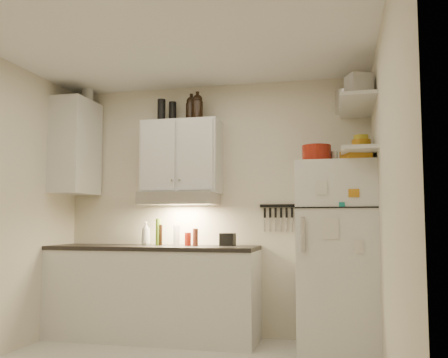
# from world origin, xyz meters

# --- Properties ---
(ceiling) EXTENTS (3.20, 3.00, 0.02)m
(ceiling) POSITION_xyz_m (0.00, 0.00, 2.61)
(ceiling) COLOR white
(ceiling) RESTS_ON ground
(back_wall) EXTENTS (3.20, 0.02, 2.60)m
(back_wall) POSITION_xyz_m (0.00, 1.51, 1.30)
(back_wall) COLOR beige
(back_wall) RESTS_ON ground
(right_wall) EXTENTS (0.02, 3.00, 2.60)m
(right_wall) POSITION_xyz_m (1.61, 0.00, 1.30)
(right_wall) COLOR beige
(right_wall) RESTS_ON ground
(base_cabinet) EXTENTS (2.10, 0.60, 0.88)m
(base_cabinet) POSITION_xyz_m (-0.55, 1.20, 0.44)
(base_cabinet) COLOR silver
(base_cabinet) RESTS_ON floor
(countertop) EXTENTS (2.10, 0.62, 0.04)m
(countertop) POSITION_xyz_m (-0.55, 1.20, 0.90)
(countertop) COLOR black
(countertop) RESTS_ON base_cabinet
(upper_cabinet) EXTENTS (0.80, 0.33, 0.75)m
(upper_cabinet) POSITION_xyz_m (-0.30, 1.33, 1.83)
(upper_cabinet) COLOR silver
(upper_cabinet) RESTS_ON back_wall
(side_cabinet) EXTENTS (0.33, 0.55, 1.00)m
(side_cabinet) POSITION_xyz_m (-1.44, 1.20, 1.95)
(side_cabinet) COLOR silver
(side_cabinet) RESTS_ON left_wall
(range_hood) EXTENTS (0.76, 0.46, 0.12)m
(range_hood) POSITION_xyz_m (-0.30, 1.27, 1.39)
(range_hood) COLOR silver
(range_hood) RESTS_ON back_wall
(fridge) EXTENTS (0.70, 0.68, 1.70)m
(fridge) POSITION_xyz_m (1.25, 1.16, 0.85)
(fridge) COLOR white
(fridge) RESTS_ON floor
(shelf_hi) EXTENTS (0.30, 0.95, 0.03)m
(shelf_hi) POSITION_xyz_m (1.45, 1.02, 2.20)
(shelf_hi) COLOR silver
(shelf_hi) RESTS_ON right_wall
(shelf_lo) EXTENTS (0.30, 0.95, 0.03)m
(shelf_lo) POSITION_xyz_m (1.45, 1.02, 1.76)
(shelf_lo) COLOR silver
(shelf_lo) RESTS_ON right_wall
(knife_strip) EXTENTS (0.42, 0.02, 0.03)m
(knife_strip) POSITION_xyz_m (0.70, 1.49, 1.32)
(knife_strip) COLOR black
(knife_strip) RESTS_ON back_wall
(dutch_oven) EXTENTS (0.33, 0.33, 0.15)m
(dutch_oven) POSITION_xyz_m (1.08, 1.04, 1.78)
(dutch_oven) COLOR maroon
(dutch_oven) RESTS_ON fridge
(book_stack) EXTENTS (0.28, 0.31, 0.09)m
(book_stack) POSITION_xyz_m (1.43, 0.94, 1.74)
(book_stack) COLOR #BE7C17
(book_stack) RESTS_ON fridge
(spice_jar) EXTENTS (0.08, 0.08, 0.10)m
(spice_jar) POSITION_xyz_m (1.24, 1.09, 1.75)
(spice_jar) COLOR silver
(spice_jar) RESTS_ON fridge
(stock_pot) EXTENTS (0.31, 0.31, 0.21)m
(stock_pot) POSITION_xyz_m (1.40, 1.38, 2.32)
(stock_pot) COLOR silver
(stock_pot) RESTS_ON shelf_hi
(tin_a) EXTENTS (0.20, 0.18, 0.19)m
(tin_a) POSITION_xyz_m (1.48, 0.89, 2.31)
(tin_a) COLOR #AAAAAD
(tin_a) RESTS_ON shelf_hi
(tin_b) EXTENTS (0.24, 0.24, 0.18)m
(tin_b) POSITION_xyz_m (1.46, 0.74, 2.31)
(tin_b) COLOR #AAAAAD
(tin_b) RESTS_ON shelf_hi
(bowl_teal) EXTENTS (0.22, 0.22, 0.09)m
(bowl_teal) POSITION_xyz_m (1.47, 1.25, 1.82)
(bowl_teal) COLOR #188681
(bowl_teal) RESTS_ON shelf_lo
(bowl_orange) EXTENTS (0.17, 0.17, 0.05)m
(bowl_orange) POSITION_xyz_m (1.49, 1.20, 1.89)
(bowl_orange) COLOR #C57E12
(bowl_orange) RESTS_ON bowl_teal
(bowl_yellow) EXTENTS (0.14, 0.14, 0.04)m
(bowl_yellow) POSITION_xyz_m (1.49, 1.20, 1.94)
(bowl_yellow) COLOR gold
(bowl_yellow) RESTS_ON bowl_orange
(plates) EXTENTS (0.22, 0.22, 0.05)m
(plates) POSITION_xyz_m (1.53, 1.08, 1.80)
(plates) COLOR #188681
(plates) RESTS_ON shelf_lo
(growler_a) EXTENTS (0.14, 0.14, 0.27)m
(growler_a) POSITION_xyz_m (-0.21, 1.36, 2.34)
(growler_a) COLOR black
(growler_a) RESTS_ON upper_cabinet
(growler_b) EXTENTS (0.14, 0.14, 0.27)m
(growler_b) POSITION_xyz_m (-0.12, 1.29, 2.33)
(growler_b) COLOR black
(growler_b) RESTS_ON upper_cabinet
(thermos_a) EXTENTS (0.09, 0.09, 0.23)m
(thermos_a) POSITION_xyz_m (-0.43, 1.41, 2.31)
(thermos_a) COLOR black
(thermos_a) RESTS_ON upper_cabinet
(thermos_b) EXTENTS (0.09, 0.09, 0.24)m
(thermos_b) POSITION_xyz_m (-0.52, 1.32, 2.32)
(thermos_b) COLOR black
(thermos_b) RESTS_ON upper_cabinet
(side_jar) EXTENTS (0.15, 0.15, 0.16)m
(side_jar) POSITION_xyz_m (-1.38, 1.33, 2.53)
(side_jar) COLOR silver
(side_jar) RESTS_ON side_cabinet
(soap_bottle) EXTENTS (0.12, 0.12, 0.27)m
(soap_bottle) POSITION_xyz_m (-0.69, 1.34, 1.05)
(soap_bottle) COLOR silver
(soap_bottle) RESTS_ON countertop
(pepper_mill) EXTENTS (0.06, 0.06, 0.17)m
(pepper_mill) POSITION_xyz_m (-0.12, 1.23, 1.01)
(pepper_mill) COLOR brown
(pepper_mill) RESTS_ON countertop
(oil_bottle) EXTENTS (0.06, 0.06, 0.27)m
(oil_bottle) POSITION_xyz_m (-0.52, 1.25, 1.06)
(oil_bottle) COLOR #4D6D1B
(oil_bottle) RESTS_ON countertop
(vinegar_bottle) EXTENTS (0.06, 0.06, 0.21)m
(vinegar_bottle) POSITION_xyz_m (-0.50, 1.25, 1.03)
(vinegar_bottle) COLOR black
(vinegar_bottle) RESTS_ON countertop
(clear_bottle) EXTENTS (0.09, 0.09, 0.20)m
(clear_bottle) POSITION_xyz_m (-0.34, 1.32, 1.02)
(clear_bottle) COLOR silver
(clear_bottle) RESTS_ON countertop
(red_jar) EXTENTS (0.09, 0.09, 0.13)m
(red_jar) POSITION_xyz_m (-0.20, 1.26, 0.99)
(red_jar) COLOR maroon
(red_jar) RESTS_ON countertop
(caddy) EXTENTS (0.15, 0.11, 0.13)m
(caddy) POSITION_xyz_m (0.18, 1.34, 0.98)
(caddy) COLOR black
(caddy) RESTS_ON countertop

